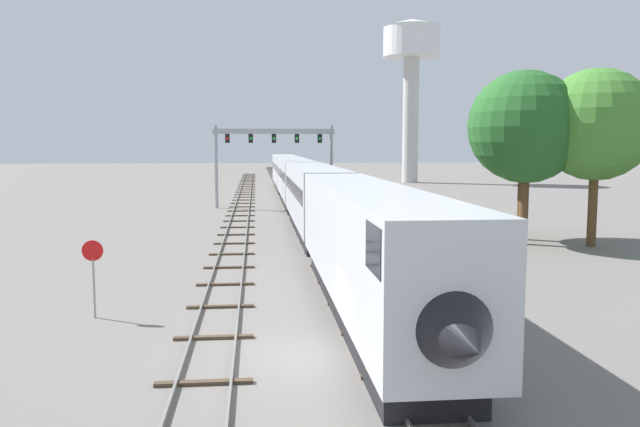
% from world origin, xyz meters
% --- Properties ---
extents(ground_plane, '(400.00, 400.00, 0.00)m').
position_xyz_m(ground_plane, '(0.00, 0.00, 0.00)').
color(ground_plane, slate).
extents(track_main, '(2.60, 200.00, 0.16)m').
position_xyz_m(track_main, '(2.00, 60.00, 0.07)').
color(track_main, slate).
rests_on(track_main, ground).
extents(track_near, '(2.60, 160.00, 0.16)m').
position_xyz_m(track_near, '(-3.50, 40.00, 0.07)').
color(track_near, slate).
rests_on(track_near, ground).
extents(passenger_train, '(3.04, 88.01, 4.80)m').
position_xyz_m(passenger_train, '(2.00, 37.66, 2.60)').
color(passenger_train, silver).
rests_on(passenger_train, ground).
extents(signal_gantry, '(12.10, 0.49, 8.22)m').
position_xyz_m(signal_gantry, '(-0.25, 45.54, 6.04)').
color(signal_gantry, '#999BA0').
rests_on(signal_gantry, ground).
extents(water_tower, '(9.40, 9.40, 26.58)m').
position_xyz_m(water_tower, '(23.46, 85.70, 20.76)').
color(water_tower, beige).
rests_on(water_tower, ground).
extents(stop_sign, '(0.76, 0.08, 2.88)m').
position_xyz_m(stop_sign, '(-8.00, 5.00, 1.87)').
color(stop_sign, gray).
rests_on(stop_sign, ground).
extents(trackside_tree_left, '(6.86, 6.86, 10.96)m').
position_xyz_m(trackside_tree_left, '(18.69, 18.89, 7.51)').
color(trackside_tree_left, brown).
rests_on(trackside_tree_left, ground).
extents(trackside_tree_mid, '(6.99, 6.99, 10.88)m').
position_xyz_m(trackside_tree_mid, '(14.82, 20.15, 7.36)').
color(trackside_tree_mid, brown).
rests_on(trackside_tree_mid, ground).
extents(trackside_tree_right, '(7.34, 7.34, 11.18)m').
position_xyz_m(trackside_tree_right, '(15.52, 22.17, 7.49)').
color(trackside_tree_right, brown).
rests_on(trackside_tree_right, ground).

